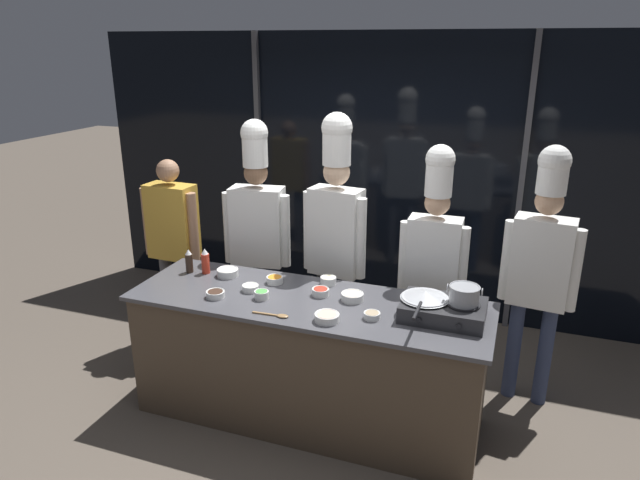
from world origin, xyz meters
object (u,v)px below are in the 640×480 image
(squeeze_bottle_soy, at_px, (189,261))
(prep_bowl_carrots, at_px, (275,279))
(prep_bowl_noodles, at_px, (328,280))
(prep_bowl_bean_sprouts, at_px, (250,287))
(frying_pan, at_px, (425,295))
(prep_bowl_shrimp, at_px, (327,317))
(person_guest, at_px, (173,234))
(chef_line, at_px, (434,252))
(prep_bowl_chicken, at_px, (352,296))
(chef_pastry, at_px, (541,258))
(prep_bowl_scallions, at_px, (262,294))
(prep_bowl_soy_glaze, at_px, (215,294))
(chef_sous, at_px, (336,224))
(stock_pot, at_px, (464,294))
(serving_spoon_slotted, at_px, (277,315))
(squeeze_bottle_chili, at_px, (205,261))
(portable_stove, at_px, (443,310))
(chef_head, at_px, (258,223))
(prep_bowl_chili_flakes, at_px, (321,291))
(prep_bowl_onion, at_px, (228,272))
(prep_bowl_mushrooms, at_px, (372,315))

(squeeze_bottle_soy, height_order, prep_bowl_carrots, squeeze_bottle_soy)
(prep_bowl_noodles, distance_m, prep_bowl_bean_sprouts, 0.56)
(frying_pan, relative_size, prep_bowl_shrimp, 3.40)
(person_guest, relative_size, chef_line, 0.87)
(prep_bowl_chicken, distance_m, chef_pastry, 1.38)
(prep_bowl_scallions, height_order, prep_bowl_soy_glaze, prep_bowl_scallions)
(frying_pan, relative_size, prep_bowl_soy_glaze, 4.18)
(prep_bowl_scallions, xyz_separation_m, chef_sous, (0.27, 0.79, 0.30))
(prep_bowl_noodles, bearing_deg, chef_pastry, 18.12)
(prep_bowl_noodles, distance_m, prep_bowl_soy_glaze, 0.81)
(stock_pot, xyz_separation_m, chef_pastry, (0.45, 0.72, 0.04))
(serving_spoon_slotted, bearing_deg, prep_bowl_noodles, 76.87)
(squeeze_bottle_soy, xyz_separation_m, squeeze_bottle_chili, (0.13, 0.03, 0.01))
(prep_bowl_soy_glaze, xyz_separation_m, chef_pastry, (2.09, 0.94, 0.19))
(squeeze_bottle_soy, bearing_deg, portable_stove, -3.45)
(frying_pan, xyz_separation_m, prep_bowl_scallions, (-1.09, -0.13, -0.11))
(prep_bowl_bean_sprouts, relative_size, prep_bowl_carrots, 0.96)
(prep_bowl_noodles, relative_size, prep_bowl_bean_sprouts, 0.99)
(stock_pot, height_order, prep_bowl_chicken, stock_pot)
(squeeze_bottle_chili, relative_size, prep_bowl_chicken, 1.28)
(prep_bowl_shrimp, bearing_deg, chef_line, 61.52)
(stock_pot, distance_m, chef_head, 1.92)
(frying_pan, xyz_separation_m, prep_bowl_bean_sprouts, (-1.22, -0.04, -0.12))
(squeeze_bottle_soy, bearing_deg, prep_bowl_soy_glaze, -38.89)
(prep_bowl_shrimp, height_order, prep_bowl_bean_sprouts, prep_bowl_shrimp)
(prep_bowl_soy_glaze, distance_m, prep_bowl_chicken, 0.94)
(prep_bowl_chicken, bearing_deg, frying_pan, -6.60)
(prep_bowl_chili_flakes, bearing_deg, chef_sous, 98.58)
(frying_pan, xyz_separation_m, prep_bowl_onion, (-1.50, 0.15, -0.11))
(prep_bowl_chili_flakes, xyz_separation_m, prep_bowl_shrimp, (0.17, -0.35, -0.00))
(squeeze_bottle_soy, relative_size, prep_bowl_shrimp, 1.16)
(person_guest, distance_m, chef_pastry, 2.99)
(prep_bowl_mushrooms, bearing_deg, prep_bowl_onion, 165.36)
(prep_bowl_chicken, bearing_deg, portable_stove, -4.92)
(frying_pan, xyz_separation_m, chef_line, (-0.05, 0.65, 0.06))
(prep_bowl_noodles, height_order, chef_sous, chef_sous)
(prep_bowl_carrots, bearing_deg, chef_line, 25.06)
(prep_bowl_onion, height_order, chef_sous, chef_sous)
(frying_pan, relative_size, prep_bowl_chicken, 3.52)
(frying_pan, relative_size, chef_line, 0.28)
(person_guest, bearing_deg, prep_bowl_scallions, 149.93)
(person_guest, bearing_deg, prep_bowl_bean_sprouts, 150.21)
(prep_bowl_soy_glaze, height_order, prep_bowl_chicken, prep_bowl_chicken)
(prep_bowl_scallions, bearing_deg, frying_pan, 6.64)
(portable_stove, xyz_separation_m, chef_line, (-0.17, 0.64, 0.14))
(portable_stove, distance_m, squeeze_bottle_soy, 1.93)
(portable_stove, distance_m, chef_head, 1.82)
(chef_pastry, bearing_deg, prep_bowl_mushrooms, 48.90)
(stock_pot, distance_m, prep_bowl_bean_sprouts, 1.47)
(serving_spoon_slotted, height_order, person_guest, person_guest)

